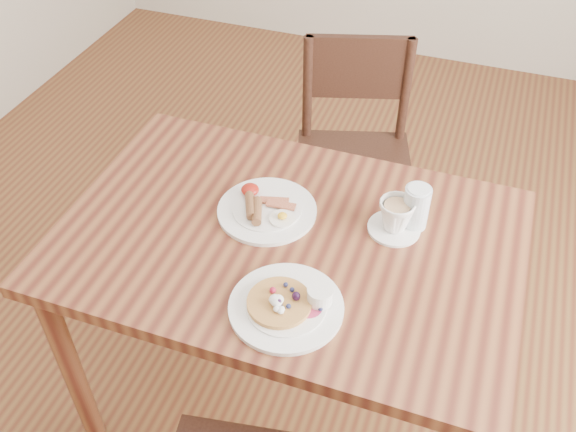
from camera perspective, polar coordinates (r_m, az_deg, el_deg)
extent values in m
plane|color=#5F2E1B|center=(2.26, 0.00, -15.52)|extent=(5.00, 5.00, 0.00)
cube|color=brown|center=(1.69, 0.00, -2.25)|extent=(1.20, 0.80, 0.04)
cylinder|color=brown|center=(1.99, -18.71, -12.71)|extent=(0.06, 0.06, 0.71)
cylinder|color=brown|center=(2.15, 16.94, -6.65)|extent=(0.06, 0.06, 0.71)
cylinder|color=brown|center=(2.34, -9.70, -0.13)|extent=(0.06, 0.06, 0.71)
cube|color=#341C13|center=(2.39, 5.85, 4.26)|extent=(0.52, 0.52, 0.04)
cylinder|color=#341C13|center=(2.41, 1.31, -2.65)|extent=(0.04, 0.04, 0.43)
cylinder|color=#341C13|center=(2.43, 9.84, -2.90)|extent=(0.04, 0.04, 0.43)
cylinder|color=#341C13|center=(2.67, 1.54, 2.81)|extent=(0.04, 0.04, 0.43)
cylinder|color=#341C13|center=(2.69, 9.22, 2.55)|extent=(0.04, 0.04, 0.43)
cylinder|color=#341C13|center=(2.43, 10.39, 10.70)|extent=(0.04, 0.04, 0.43)
cylinder|color=#341C13|center=(2.41, 1.74, 11.08)|extent=(0.04, 0.04, 0.43)
cube|color=#341C13|center=(2.38, 6.25, 13.00)|extent=(0.37, 0.14, 0.24)
cylinder|color=white|center=(1.51, -0.17, -8.09)|extent=(0.27, 0.27, 0.01)
cylinder|color=white|center=(1.50, -0.17, -7.92)|extent=(0.19, 0.19, 0.01)
cylinder|color=#B22D59|center=(1.49, 1.79, -8.04)|extent=(0.07, 0.07, 0.00)
cylinder|color=#C68C47|center=(1.49, -0.78, -7.69)|extent=(0.15, 0.15, 0.01)
ellipsoid|color=white|center=(1.48, -1.04, -7.35)|extent=(0.03, 0.03, 0.02)
ellipsoid|color=white|center=(1.46, -0.82, -8.31)|extent=(0.02, 0.02, 0.01)
cylinder|color=white|center=(1.49, 2.84, -7.06)|extent=(0.06, 0.06, 0.04)
cylinder|color=#591E07|center=(1.48, 2.86, -6.66)|extent=(0.05, 0.05, 0.00)
sphere|color=black|center=(1.48, 0.51, -7.19)|extent=(0.02, 0.02, 0.02)
sphere|color=#1E234C|center=(1.50, 0.60, -6.56)|extent=(0.01, 0.01, 0.01)
sphere|color=#1E234C|center=(1.52, -0.47, -6.07)|extent=(0.01, 0.01, 0.01)
sphere|color=#B21938|center=(1.50, -0.95, -6.85)|extent=(0.02, 0.02, 0.02)
sphere|color=black|center=(1.48, -1.06, -7.53)|extent=(0.02, 0.02, 0.02)
sphere|color=#1E234C|center=(1.47, 0.03, -8.14)|extent=(0.01, 0.01, 0.01)
sphere|color=#1E234C|center=(1.45, 1.73, -9.67)|extent=(0.01, 0.01, 0.01)
sphere|color=#B21938|center=(1.47, 2.71, -8.72)|extent=(0.01, 0.01, 0.01)
cylinder|color=white|center=(1.74, -1.87, 0.50)|extent=(0.27, 0.27, 0.01)
cylinder|color=white|center=(1.74, -1.88, 0.67)|extent=(0.19, 0.19, 0.01)
cylinder|color=brown|center=(1.72, -3.37, 0.95)|extent=(0.06, 0.10, 0.03)
cylinder|color=brown|center=(1.71, -2.78, 0.45)|extent=(0.06, 0.10, 0.03)
cube|color=maroon|center=(1.75, -1.23, 1.39)|extent=(0.08, 0.04, 0.01)
cube|color=maroon|center=(1.73, -0.63, 1.00)|extent=(0.08, 0.03, 0.01)
cylinder|color=white|center=(1.70, -0.51, -0.23)|extent=(0.07, 0.07, 0.00)
ellipsoid|color=yellow|center=(1.69, -0.51, 0.02)|extent=(0.03, 0.03, 0.01)
ellipsoid|color=#A5190F|center=(1.77, -3.39, 2.36)|extent=(0.05, 0.05, 0.03)
cylinder|color=white|center=(1.71, 9.40, -1.08)|extent=(0.14, 0.14, 0.01)
imported|color=white|center=(1.68, 9.57, 0.10)|extent=(0.13, 0.13, 0.09)
cylinder|color=tan|center=(1.66, 9.70, 0.91)|extent=(0.07, 0.07, 0.00)
cylinder|color=silver|center=(1.70, 11.29, 0.76)|extent=(0.07, 0.07, 0.12)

